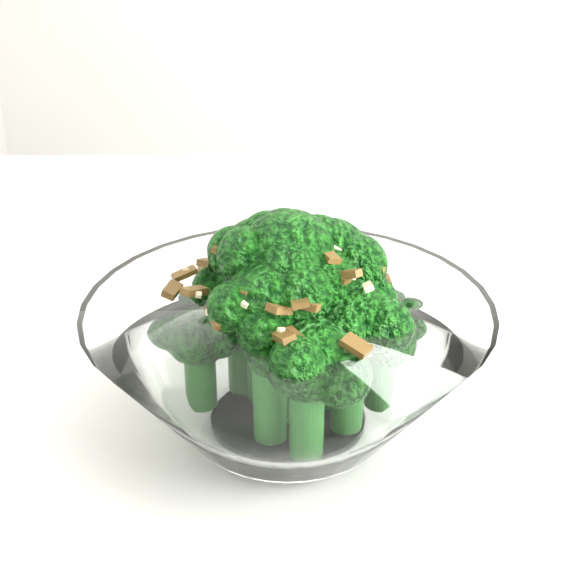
% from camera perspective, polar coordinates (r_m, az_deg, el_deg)
% --- Properties ---
extents(table, '(1.42, 1.22, 0.75)m').
position_cam_1_polar(table, '(0.67, -8.95, -7.94)').
color(table, white).
rests_on(table, ground).
extents(broccoli_dish, '(0.23, 0.23, 0.14)m').
position_cam_1_polar(broccoli_dish, '(0.49, 0.02, -4.20)').
color(broccoli_dish, white).
rests_on(broccoli_dish, table).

